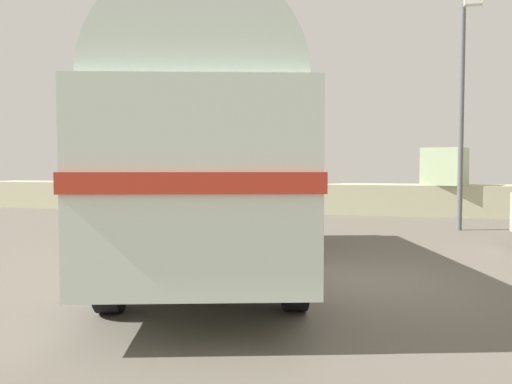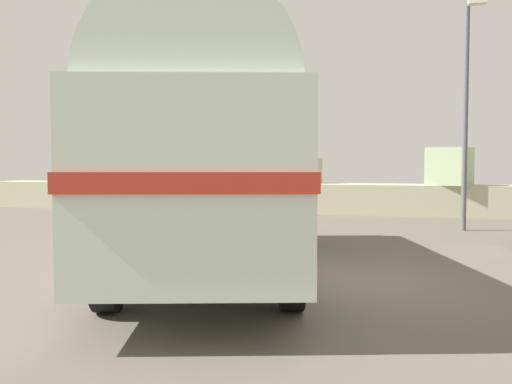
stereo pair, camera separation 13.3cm
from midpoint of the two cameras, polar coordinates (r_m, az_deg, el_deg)
The scene contains 4 objects.
ground at distance 8.40m, azimuth 7.30°, elevation -9.38°, with size 32.00×26.00×0.02m.
breakwater at distance 20.00m, azimuth 11.33°, elevation -0.28°, with size 31.36×2.35×2.44m.
vintage_coach at distance 9.09m, azimuth -5.11°, elevation 4.50°, with size 4.77×8.91×3.70m.
lamp_post at distance 15.58m, azimuth 20.83°, elevation 8.75°, with size 0.46×0.79×6.07m.
Camera 1 is at (0.93, -8.17, 1.79)m, focal length 37.75 mm.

